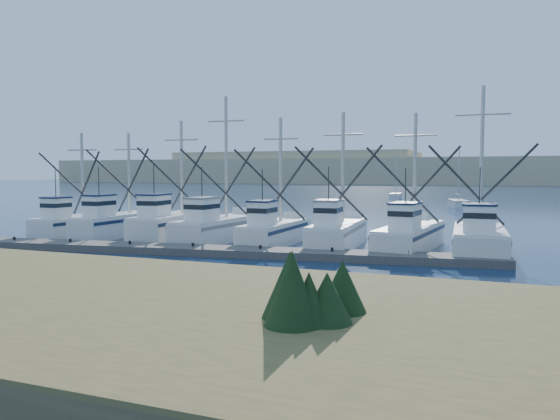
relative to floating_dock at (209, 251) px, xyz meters
The scene contains 6 objects.
ground 8.73m from the floating_dock, 47.49° to the right, with size 500.00×500.00×0.00m, color #0D223C.
floating_dock is the anchor object (origin of this frame).
dune_ridge 203.71m from the floating_dock, 88.34° to the left, with size 360.00×60.00×10.00m, color tan.
trawler_fleet 5.12m from the floating_dock, 84.01° to the left, with size 30.86×9.15×9.84m.
sailboat_near 49.07m from the floating_dock, 77.28° to the left, with size 3.25×6.64×8.10m.
sailboat_far 67.51m from the floating_dock, 90.49° to the left, with size 2.11×5.26×8.10m.
Camera 1 is at (8.92, -20.68, 4.67)m, focal length 35.00 mm.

